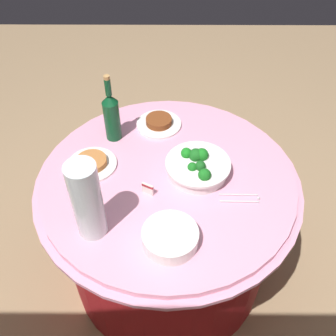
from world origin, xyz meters
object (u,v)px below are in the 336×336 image
Objects in this scene: serving_tongs at (241,198)px; decorative_fruit_vase at (87,202)px; wine_bottle at (112,115)px; food_plate_peanuts at (92,163)px; broccoli_bowl at (198,167)px; food_plate_stir_fry at (159,123)px; label_placard_front at (148,188)px; plate_stack at (170,237)px.

decorative_fruit_vase is at bearing 15.05° from serving_tongs.
serving_tongs is (-0.56, 0.38, -0.12)m from wine_bottle.
wine_bottle reaches higher than food_plate_peanuts.
wine_bottle reaches higher than serving_tongs.
broccoli_bowl is 1.27× the size of food_plate_stir_fry.
broccoli_bowl is at bearing -150.36° from label_placard_front.
wine_bottle is at bearing -112.04° from food_plate_peanuts.
serving_tongs is 0.38m from label_placard_front.
decorative_fruit_vase is at bearing 69.38° from food_plate_stir_fry.
wine_bottle is 0.26m from food_plate_stir_fry.
food_plate_stir_fry is (0.34, -0.47, 0.01)m from serving_tongs.
label_placard_front is at bearing -3.95° from serving_tongs.
plate_stack is 0.68m from food_plate_stir_fry.
wine_bottle is at bearing -63.71° from label_placard_front.
broccoli_bowl is 0.83× the size of wine_bottle.
food_plate_stir_fry is (-0.29, -0.28, 0.00)m from food_plate_peanuts.
label_placard_front is at bearing 29.64° from broccoli_bowl.
broccoli_bowl is at bearing 174.80° from food_plate_peanuts.
decorative_fruit_vase is 0.62m from serving_tongs.
food_plate_stir_fry is (0.17, -0.33, -0.02)m from broccoli_bowl.
wine_bottle is 0.69m from serving_tongs.
plate_stack is at bearing 131.04° from food_plate_peanuts.
wine_bottle is 0.24m from food_plate_peanuts.
decorative_fruit_vase is (0.02, 0.54, 0.03)m from wine_bottle.
label_placard_front is at bearing -68.65° from plate_stack.
plate_stack is 0.95× the size of food_plate_stir_fry.
broccoli_bowl reaches higher than label_placard_front.
plate_stack is 0.53m from food_plate_peanuts.
food_plate_stir_fry is (-0.24, -0.63, -0.15)m from decorative_fruit_vase.
broccoli_bowl is 0.38m from plate_stack.
serving_tongs is at bearing 139.47° from broccoli_bowl.
food_plate_stir_fry is 4.00× the size of label_placard_front.
broccoli_bowl reaches higher than serving_tongs.
broccoli_bowl is 0.46m from wine_bottle.
plate_stack is 3.82× the size of label_placard_front.
label_placard_front is at bearing 147.56° from food_plate_peanuts.
wine_bottle is 2.02× the size of serving_tongs.
food_plate_stir_fry is at bearing -53.83° from serving_tongs.
label_placard_front is at bearing -137.65° from decorative_fruit_vase.
serving_tongs is at bearing 176.05° from label_placard_front.
broccoli_bowl is 0.37m from food_plate_stir_fry.
decorative_fruit_vase is 1.55× the size of food_plate_stir_fry.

